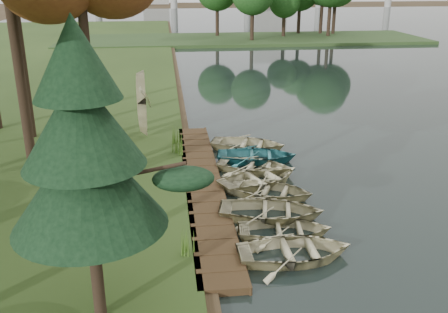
{
  "coord_description": "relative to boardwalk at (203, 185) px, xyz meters",
  "views": [
    {
      "loc": [
        -3.06,
        -20.04,
        8.83
      ],
      "look_at": [
        -0.66,
        0.21,
        1.34
      ],
      "focal_mm": 40.0,
      "sensor_mm": 36.0,
      "label": 1
    }
  ],
  "objects": [
    {
      "name": "reeds_3",
      "position": [
        -1.0,
        5.52,
        0.65
      ],
      "size": [
        0.6,
        0.6,
        1.0
      ],
      "primitive_type": "cone",
      "color": "#3F661E",
      "rests_on": "bank"
    },
    {
      "name": "boardwalk",
      "position": [
        0.0,
        0.0,
        0.0
      ],
      "size": [
        1.6,
        16.0,
        0.3
      ],
      "primitive_type": "cube",
      "color": "#3A2916",
      "rests_on": "ground"
    },
    {
      "name": "stored_rowboat",
      "position": [
        -2.67,
        6.78,
        0.53
      ],
      "size": [
        3.8,
        2.83,
        0.75
      ],
      "primitive_type": "imported",
      "rotation": [
        3.14,
        0.0,
        1.64
      ],
      "color": "#BDB689",
      "rests_on": "bank"
    },
    {
      "name": "rowboat_5",
      "position": [
        2.55,
        1.45,
        0.27
      ],
      "size": [
        4.31,
        3.78,
        0.74
      ],
      "primitive_type": "imported",
      "rotation": [
        0.0,
        0.0,
        1.16
      ],
      "color": "#BDB689",
      "rests_on": "water"
    },
    {
      "name": "rowboat_0",
      "position": [
        2.51,
        -6.25,
        0.29
      ],
      "size": [
        3.83,
        2.77,
        0.78
      ],
      "primitive_type": "imported",
      "rotation": [
        0.0,
        0.0,
        1.59
      ],
      "color": "#BDB689",
      "rests_on": "water"
    },
    {
      "name": "rowboat_1",
      "position": [
        2.53,
        -4.74,
        0.24
      ],
      "size": [
        3.55,
        2.7,
        0.69
      ],
      "primitive_type": "imported",
      "rotation": [
        0.0,
        0.0,
        1.47
      ],
      "color": "#BDB689",
      "rests_on": "water"
    },
    {
      "name": "reeds_2",
      "position": [
        -1.0,
        4.11,
        0.68
      ],
      "size": [
        0.6,
        0.6,
        1.06
      ],
      "primitive_type": "cone",
      "color": "#3F661E",
      "rests_on": "bank"
    },
    {
      "name": "reeds_0",
      "position": [
        -1.0,
        -5.93,
        0.66
      ],
      "size": [
        0.6,
        0.6,
        1.02
      ],
      "primitive_type": "cone",
      "color": "#3F661E",
      "rests_on": "bank"
    },
    {
      "name": "pine_tree",
      "position": [
        -3.42,
        -8.72,
        4.87
      ],
      "size": [
        3.8,
        3.8,
        7.78
      ],
      "color": "black",
      "rests_on": "bank"
    },
    {
      "name": "rowboat_6",
      "position": [
        2.88,
        2.76,
        0.3
      ],
      "size": [
        4.29,
        3.36,
        0.81
      ],
      "primitive_type": "imported",
      "rotation": [
        0.0,
        0.0,
        1.42
      ],
      "color": "#2A7176",
      "rests_on": "water"
    },
    {
      "name": "rowboat_4",
      "position": [
        2.53,
        -0.06,
        0.3
      ],
      "size": [
        4.67,
        4.11,
        0.8
      ],
      "primitive_type": "imported",
      "rotation": [
        0.0,
        0.0,
        1.99
      ],
      "color": "#BDB689",
      "rests_on": "water"
    },
    {
      "name": "rowboat_2",
      "position": [
        2.33,
        -3.33,
        0.31
      ],
      "size": [
        4.47,
        3.6,
        0.82
      ],
      "primitive_type": "imported",
      "rotation": [
        0.0,
        0.0,
        1.36
      ],
      "color": "#BDB689",
      "rests_on": "water"
    },
    {
      "name": "rowboat_3",
      "position": [
        2.7,
        -1.38,
        0.27
      ],
      "size": [
        4.26,
        3.76,
        0.73
      ],
      "primitive_type": "imported",
      "rotation": [
        0.0,
        0.0,
        1.14
      ],
      "color": "#BDB689",
      "rests_on": "water"
    },
    {
      "name": "ground",
      "position": [
        1.6,
        0.0,
        -0.15
      ],
      "size": [
        300.0,
        300.0,
        0.0
      ],
      "primitive_type": "plane",
      "color": "#3D2F1D"
    },
    {
      "name": "reeds_1",
      "position": [
        -1.0,
        3.67,
        0.61
      ],
      "size": [
        0.6,
        0.6,
        0.92
      ],
      "primitive_type": "cone",
      "color": "#3F661E",
      "rests_on": "bank"
    },
    {
      "name": "peninsula",
      "position": [
        9.6,
        50.0,
        0.08
      ],
      "size": [
        50.0,
        14.0,
        0.45
      ],
      "primitive_type": "cube",
      "color": "#29421D",
      "rests_on": "ground"
    },
    {
      "name": "rowboat_7",
      "position": [
        2.73,
        4.58,
        0.3
      ],
      "size": [
        4.59,
        3.92,
        0.8
      ],
      "primitive_type": "imported",
      "rotation": [
        0.0,
        0.0,
        1.23
      ],
      "color": "#BDB689",
      "rests_on": "water"
    }
  ]
}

